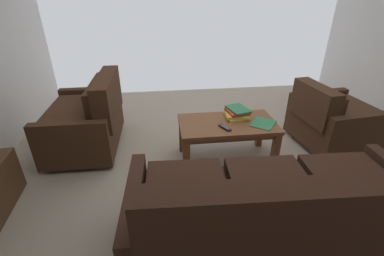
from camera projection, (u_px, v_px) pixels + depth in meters
The scene contains 8 objects.
ground_plane at pixel (228, 170), 2.95m from camera, with size 5.13×5.15×0.01m, color tan.
sofa_main at pixel (276, 216), 1.86m from camera, with size 2.07×0.98×0.89m.
loveseat_near at pixel (88, 119), 3.22m from camera, with size 0.81×1.13×0.89m.
coffee_table at pixel (227, 129), 2.95m from camera, with size 1.04×0.57×0.47m.
armchair_side at pixel (332, 120), 3.26m from camera, with size 0.92×0.94×0.80m.
book_stack at pixel (237, 113), 3.03m from camera, with size 0.28×0.31×0.10m.
tv_remote at pixel (225, 128), 2.79m from camera, with size 0.12×0.16×0.02m.
loose_magazine at pixel (263, 123), 2.89m from camera, with size 0.22×0.26×0.01m, color #337F51.
Camera 1 is at (0.68, 2.33, 1.78)m, focal length 25.38 mm.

